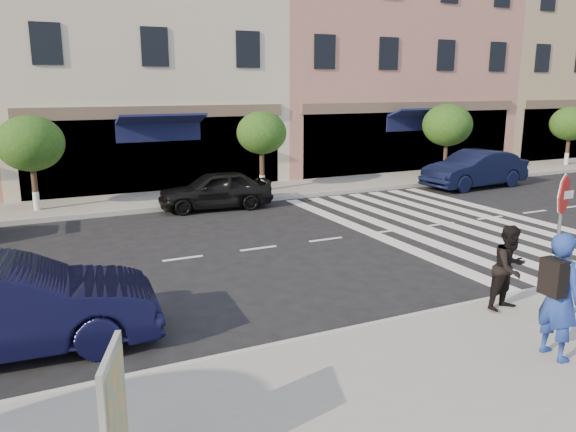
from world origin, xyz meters
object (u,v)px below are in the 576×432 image
(walker, at_px, (510,268))
(car_near_mid, at_px, (2,308))
(car_far_right, at_px, (475,169))
(stop_sign, at_px, (563,206))
(photographer, at_px, (559,296))
(car_far_mid, at_px, (215,190))
(poster_board, at_px, (115,421))

(walker, height_order, car_near_mid, walker)
(car_far_right, bearing_deg, walker, -45.03)
(stop_sign, bearing_deg, walker, -170.91)
(photographer, bearing_deg, car_far_mid, 7.51)
(car_near_mid, bearing_deg, walker, -101.31)
(poster_board, height_order, car_far_mid, poster_board)
(poster_board, bearing_deg, walker, 32.60)
(stop_sign, distance_m, car_near_mid, 10.07)
(stop_sign, xyz_separation_m, car_far_right, (7.49, 10.09, -1.09))
(photographer, xyz_separation_m, walker, (0.80, 1.66, -0.18))
(stop_sign, distance_m, car_far_mid, 11.37)
(walker, relative_size, car_far_mid, 0.41)
(walker, height_order, poster_board, walker)
(stop_sign, xyz_separation_m, photographer, (-2.42, -1.99, -0.75))
(stop_sign, bearing_deg, car_far_mid, 105.33)
(car_far_mid, height_order, car_far_right, car_far_right)
(stop_sign, relative_size, photographer, 1.22)
(stop_sign, bearing_deg, car_far_right, 50.94)
(car_near_mid, bearing_deg, car_far_right, -60.51)
(photographer, distance_m, car_near_mid, 8.40)
(photographer, height_order, walker, photographer)
(stop_sign, height_order, poster_board, stop_sign)
(car_far_right, bearing_deg, poster_board, -57.13)
(poster_board, bearing_deg, stop_sign, 32.26)
(car_far_right, bearing_deg, photographer, -43.23)
(car_near_mid, height_order, car_far_mid, car_near_mid)
(photographer, bearing_deg, walker, -22.79)
(poster_board, height_order, car_far_right, poster_board)
(stop_sign, bearing_deg, car_near_mid, 166.21)
(walker, distance_m, car_far_right, 13.85)
(stop_sign, height_order, photographer, stop_sign)
(photographer, relative_size, car_far_right, 0.41)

